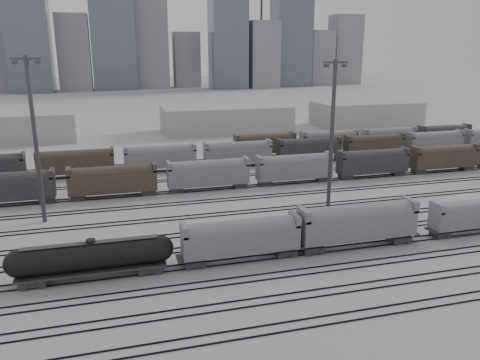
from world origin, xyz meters
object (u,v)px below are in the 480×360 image
object	(u,v)px
hopper_car_c	(475,213)
light_mast_c	(332,135)
hopper_car_a	(241,236)
tank_car_b	(92,257)
hopper_car_b	(358,221)

from	to	relation	value
hopper_car_c	light_mast_c	xyz separation A→B (m)	(-16.14, 12.82, 9.62)
hopper_car_a	hopper_car_c	bearing A→B (deg)	0.00
hopper_car_a	tank_car_b	bearing A→B (deg)	180.00
tank_car_b	light_mast_c	xyz separation A→B (m)	(35.12, 12.82, 9.96)
hopper_car_a	hopper_car_b	world-z (taller)	hopper_car_b
tank_car_b	hopper_car_c	distance (m)	51.26
tank_car_b	hopper_car_c	bearing A→B (deg)	0.00
light_mast_c	hopper_car_c	bearing A→B (deg)	-38.46
tank_car_b	hopper_car_a	xyz separation A→B (m)	(17.28, 0.00, 0.60)
tank_car_b	light_mast_c	bearing A→B (deg)	20.06
hopper_car_b	light_mast_c	distance (m)	15.84
hopper_car_c	hopper_car_a	bearing A→B (deg)	180.00
hopper_car_a	light_mast_c	bearing A→B (deg)	35.71
hopper_car_b	hopper_car_c	size ratio (longest dim) A/B	1.19
hopper_car_a	hopper_car_b	size ratio (longest dim) A/B	0.91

